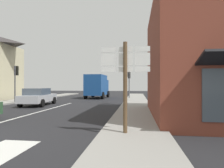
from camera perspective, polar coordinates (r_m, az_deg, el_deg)
The scene contains 9 objects.
ground_plane at distance 16.66m, azimuth -14.74°, elevation -6.32°, with size 80.00×80.00×0.00m, color #232326.
sidewalk_right at distance 13.43m, azimuth 7.24°, elevation -7.48°, with size 2.37×44.00×0.14m, color gray.
lane_centre_stripe at distance 13.07m, azimuth -21.48°, elevation -7.94°, with size 0.16×12.00×0.01m, color silver.
sedan_far at distance 17.23m, azimuth -21.56°, elevation -3.57°, with size 2.29×4.35×1.47m.
delivery_truck at distance 24.86m, azimuth -4.58°, elevation -0.53°, with size 2.65×5.08×3.05m.
route_sign_post at distance 6.35m, azimuth 4.05°, elevation 2.02°, with size 1.66×0.14×3.20m.
traffic_light_near_right at distance 16.60m, azimuth 4.24°, elevation 2.31°, with size 0.30×0.49×3.38m.
traffic_light_near_left at distance 20.37m, azimuth -27.21°, elevation 2.29°, with size 0.30×0.49×3.59m.
traffic_light_far_right at distance 23.78m, azimuth 5.25°, elevation 1.73°, with size 0.30×0.49×3.50m.
Camera 1 is at (6.30, -5.33, 1.75)m, focal length 30.02 mm.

